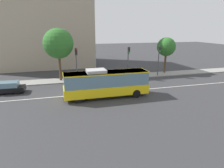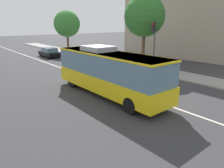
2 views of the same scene
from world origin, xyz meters
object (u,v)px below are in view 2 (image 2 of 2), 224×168
object	(u,v)px
sedan_black	(80,58)
traffic_light_near_corner	(154,38)
transit_bus	(108,71)
street_tree_kerbside_centre	(145,16)
street_tree_kerbside_left	(67,24)
sedan_black_ahead	(49,52)

from	to	relation	value
sedan_black	traffic_light_near_corner	size ratio (longest dim) A/B	0.88
transit_bus	street_tree_kerbside_centre	world-z (taller)	street_tree_kerbside_centre
street_tree_kerbside_left	street_tree_kerbside_centre	bearing A→B (deg)	1.93
transit_bus	traffic_light_near_corner	bearing A→B (deg)	108.38
street_tree_kerbside_centre	sedan_black	bearing A→B (deg)	-147.17
traffic_light_near_corner	street_tree_kerbside_centre	distance (m)	3.52
street_tree_kerbside_left	sedan_black	bearing A→B (deg)	-20.14
traffic_light_near_corner	street_tree_kerbside_left	bearing A→B (deg)	-94.80
sedan_black	traffic_light_near_corner	xyz separation A→B (m)	(9.24, 3.18, 2.84)
transit_bus	street_tree_kerbside_left	size ratio (longest dim) A/B	1.39
transit_bus	sedan_black	xyz separation A→B (m)	(-11.89, 4.81, -1.09)
transit_bus	sedan_black_ahead	size ratio (longest dim) A/B	2.20
sedan_black	street_tree_kerbside_centre	size ratio (longest dim) A/B	0.56
traffic_light_near_corner	transit_bus	bearing A→B (deg)	15.37
sedan_black_ahead	street_tree_kerbside_centre	world-z (taller)	street_tree_kerbside_centre
sedan_black	street_tree_kerbside_centre	xyz separation A→B (m)	(6.79, 4.38, 5.07)
transit_bus	sedan_black_ahead	bearing A→B (deg)	168.59
sedan_black_ahead	traffic_light_near_corner	distance (m)	17.79
transit_bus	street_tree_kerbside_centre	xyz separation A→B (m)	(-5.10, 9.19, 3.98)
transit_bus	traffic_light_near_corner	distance (m)	8.60
traffic_light_near_corner	street_tree_kerbside_centre	size ratio (longest dim) A/B	0.64
traffic_light_near_corner	street_tree_kerbside_centre	world-z (taller)	street_tree_kerbside_centre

